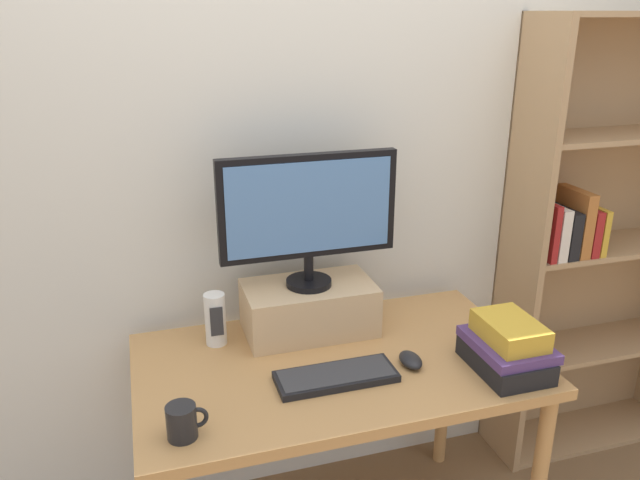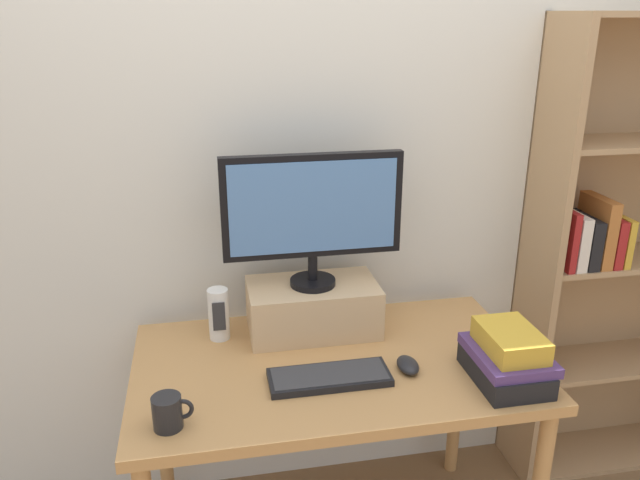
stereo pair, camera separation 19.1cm
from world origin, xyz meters
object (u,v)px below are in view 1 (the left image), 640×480
bookshelf_unit (601,242)px  desk_speaker (215,319)px  computer_mouse (411,360)px  desk (336,384)px  riser_box (309,308)px  computer_monitor (308,211)px  book_stack (507,347)px  coffee_mug (183,422)px  keyboard (336,376)px

bookshelf_unit → desk_speaker: size_ratio=10.16×
bookshelf_unit → computer_mouse: bookshelf_unit is taller
desk → desk_speaker: bearing=147.8°
riser_box → computer_monitor: size_ratio=0.75×
book_stack → coffee_mug: size_ratio=2.48×
desk → coffee_mug: bearing=-153.9°
book_stack → desk_speaker: size_ratio=1.52×
desk → keyboard: keyboard is taller
bookshelf_unit → coffee_mug: (-1.74, -0.56, -0.10)m
coffee_mug → desk_speaker: desk_speaker is taller
computer_mouse → desk_speaker: size_ratio=0.58×
computer_mouse → desk_speaker: 0.65m
bookshelf_unit → riser_box: bookshelf_unit is taller
keyboard → desk_speaker: 0.46m
desk → riser_box: bearing=97.3°
coffee_mug → book_stack: bearing=2.8°
desk → computer_monitor: 0.56m
book_stack → desk_speaker: (-0.83, 0.42, 0.02)m
desk → keyboard: 0.15m
computer_monitor → book_stack: size_ratio=2.18×
bookshelf_unit → desk_speaker: bearing=-176.6°
computer_monitor → desk_speaker: (-0.32, 0.00, -0.34)m
computer_mouse → desk: bearing=155.6°
computer_mouse → keyboard: bearing=-177.4°
riser_box → coffee_mug: bearing=-135.7°
coffee_mug → desk_speaker: size_ratio=0.61×
computer_monitor → keyboard: computer_monitor is taller
coffee_mug → desk_speaker: (0.15, 0.46, 0.04)m
desk → desk_speaker: 0.45m
riser_box → desk_speaker: size_ratio=2.47×
bookshelf_unit → book_stack: bearing=-146.0°
computer_monitor → book_stack: (0.51, -0.41, -0.36)m
book_stack → desk_speaker: desk_speaker is taller
keyboard → computer_mouse: bearing=2.6°
computer_mouse → book_stack: 0.30m
coffee_mug → keyboard: bearing=16.5°
bookshelf_unit → computer_monitor: bookshelf_unit is taller
book_stack → coffee_mug: bearing=-177.2°
computer_mouse → coffee_mug: 0.73m
bookshelf_unit → book_stack: 0.92m
riser_box → computer_monitor: (0.00, -0.00, 0.35)m
bookshelf_unit → keyboard: (-1.28, -0.42, -0.14)m
desk → bookshelf_unit: bookshelf_unit is taller
desk → keyboard: size_ratio=3.45×
computer_monitor → book_stack: 0.75m
computer_monitor → computer_mouse: size_ratio=5.67×
bookshelf_unit → book_stack: size_ratio=6.69×
keyboard → computer_mouse: computer_mouse is taller
bookshelf_unit → desk_speaker: (-1.59, -0.10, -0.06)m
bookshelf_unit → keyboard: bookshelf_unit is taller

